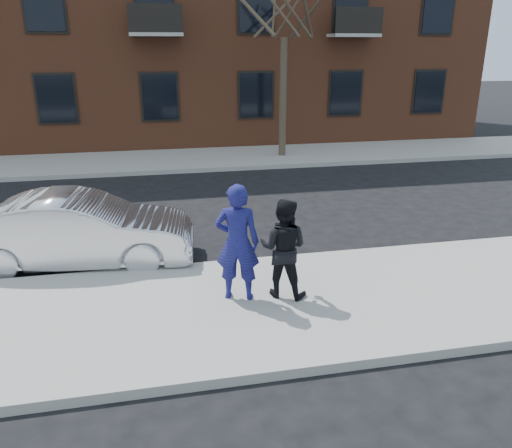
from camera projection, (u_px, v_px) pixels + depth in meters
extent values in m
plane|color=black|center=(183.00, 313.00, 8.02)|extent=(100.00, 100.00, 0.00)
cube|color=gray|center=(184.00, 316.00, 7.76)|extent=(50.00, 3.50, 0.15)
cube|color=#999691|center=(177.00, 269.00, 9.42)|extent=(50.00, 0.10, 0.15)
cube|color=gray|center=(162.00, 161.00, 18.37)|extent=(50.00, 3.50, 0.15)
cube|color=#999691|center=(164.00, 172.00, 16.71)|extent=(50.00, 0.10, 0.15)
cube|color=brown|center=(194.00, 1.00, 22.99)|extent=(24.00, 10.00, 12.00)
cube|color=black|center=(256.00, 95.00, 19.96)|extent=(1.30, 0.06, 1.70)
cube|color=black|center=(429.00, 92.00, 21.42)|extent=(1.30, 0.06, 1.70)
cube|color=black|center=(256.00, 8.00, 18.89)|extent=(1.30, 0.06, 1.70)
cube|color=black|center=(438.00, 11.00, 20.35)|extent=(1.30, 0.06, 1.70)
cylinder|color=#362A20|center=(283.00, 98.00, 18.27)|extent=(0.26, 0.26, 4.20)
imported|color=silver|center=(80.00, 231.00, 9.56)|extent=(4.42, 1.92, 1.41)
imported|color=navy|center=(237.00, 242.00, 7.89)|extent=(0.80, 0.63, 1.93)
cube|color=black|center=(235.00, 223.00, 8.01)|extent=(0.10, 0.14, 0.08)
imported|color=black|center=(283.00, 248.00, 8.03)|extent=(1.00, 0.93, 1.65)
cube|color=black|center=(277.00, 226.00, 8.12)|extent=(0.11, 0.15, 0.06)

